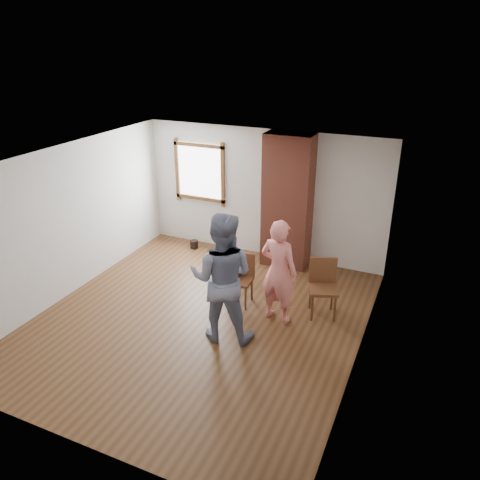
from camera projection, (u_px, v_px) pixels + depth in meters
name	position (u px, v px, depth m)	size (l,w,h in m)	color
ground	(200.00, 320.00, 7.55)	(5.50, 5.50, 0.00)	brown
room_shell	(211.00, 202.00, 7.35)	(5.04, 5.52, 2.62)	silver
brick_chimney	(287.00, 202.00, 8.89)	(0.90, 0.50, 2.60)	#A14C39
stoneware_crock	(231.00, 261.00, 8.98)	(0.37, 0.37, 0.48)	#C6AD8F
dark_pot	(194.00, 244.00, 10.05)	(0.17, 0.17, 0.17)	black
dining_chair_left	(241.00, 276.00, 7.89)	(0.44, 0.44, 0.87)	brown
dining_chair_right	(323.00, 284.00, 7.55)	(0.57, 0.57, 0.95)	brown
side_table	(231.00, 278.00, 7.98)	(0.40, 0.40, 0.60)	brown
cake_plate	(231.00, 268.00, 7.90)	(0.18, 0.18, 0.01)	white
cake_slice	(231.00, 266.00, 7.88)	(0.08, 0.07, 0.06)	silver
man	(222.00, 278.00, 6.76)	(0.97, 0.76, 2.00)	#16193C
person_pink	(279.00, 271.00, 7.25)	(0.62, 0.41, 1.71)	#FA837D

